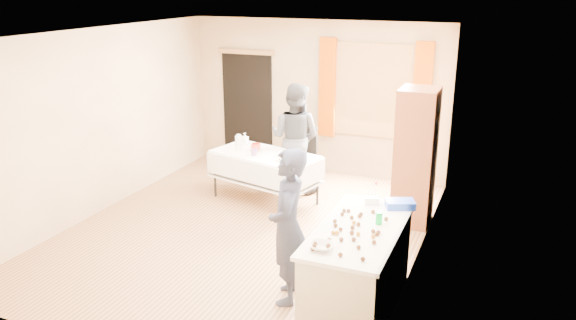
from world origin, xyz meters
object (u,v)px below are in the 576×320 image
at_px(counter, 358,269).
at_px(party_table, 265,173).
at_px(woman, 295,137).
at_px(cabinet, 415,157).
at_px(chair, 301,167).
at_px(girl, 288,227).

height_order(counter, party_table, counter).
xyz_separation_m(party_table, woman, (0.23, 0.63, 0.41)).
distance_m(cabinet, woman, 2.05).
relative_size(chair, girl, 0.59).
bearing_deg(chair, counter, -45.31).
bearing_deg(chair, girl, -56.28).
xyz_separation_m(chair, woman, (-0.01, -0.26, 0.57)).
bearing_deg(woman, chair, -87.14).
bearing_deg(girl, counter, 78.57).
height_order(party_table, chair, chair).
relative_size(party_table, chair, 1.83).
relative_size(girl, woman, 0.96).
distance_m(chair, woman, 0.63).
height_order(party_table, woman, woman).
bearing_deg(woman, cabinet, 168.22).
height_order(cabinet, party_table, cabinet).
bearing_deg(party_table, chair, 89.13).
bearing_deg(girl, chair, -178.42).
xyz_separation_m(counter, party_table, (-2.10, 2.34, -0.01)).
bearing_deg(cabinet, woman, 164.05).
height_order(party_table, girl, girl).
height_order(counter, chair, chair).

